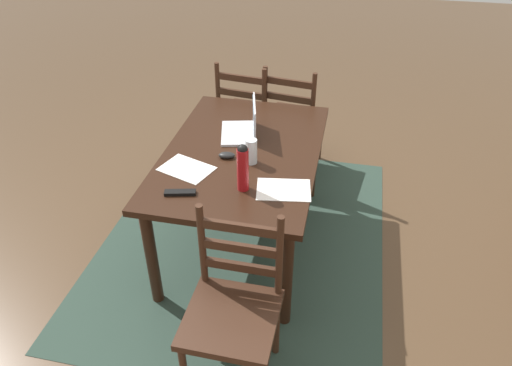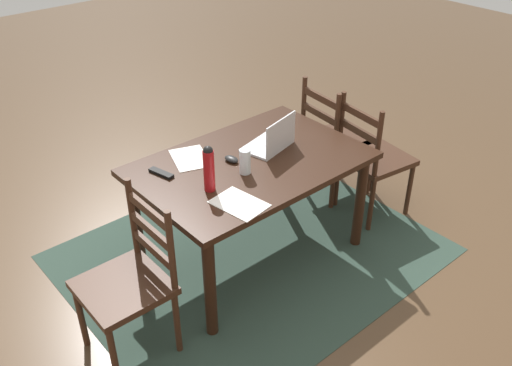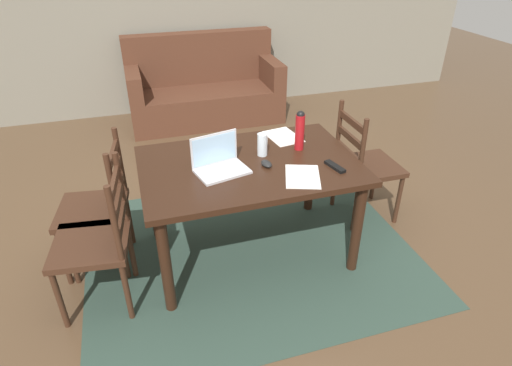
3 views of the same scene
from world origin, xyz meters
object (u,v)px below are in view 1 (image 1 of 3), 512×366
chair_left_far (293,120)px  laptop (245,126)px  chair_right_far (233,310)px  tv_remote (180,193)px  dining_table (242,164)px  chair_left_near (248,115)px  drinking_glass (251,151)px  water_bottle (243,167)px  computer_mouse (227,155)px

chair_left_far → laptop: 0.89m
chair_right_far → chair_left_far: bearing=-179.8°
tv_remote → dining_table: bearing=142.8°
laptop → chair_left_near: bearing=-168.1°
chair_left_far → laptop: size_ratio=2.62×
tv_remote → drinking_glass: bearing=128.2°
chair_left_far → water_bottle: water_bottle is taller
chair_right_far → tv_remote: chair_right_far is taller
dining_table → chair_left_near: size_ratio=1.50×
chair_left_near → computer_mouse: (1.10, 0.12, 0.29)m
chair_left_far → drinking_glass: 1.18m
chair_left_near → tv_remote: size_ratio=5.59×
dining_table → drinking_glass: drinking_glass is taller
computer_mouse → drinking_glass: bearing=72.8°
chair_left_near → drinking_glass: chair_left_near is taller
drinking_glass → computer_mouse: drinking_glass is taller
drinking_glass → water_bottle: bearing=2.8°
chair_left_near → dining_table: bearing=11.0°
dining_table → chair_left_near: chair_left_near is taller
chair_left_far → drinking_glass: (1.12, -0.10, 0.36)m
chair_left_far → tv_remote: bearing=-15.1°
laptop → tv_remote: 0.75m
tv_remote → water_bottle: bearing=96.9°
water_bottle → tv_remote: bearing=-69.7°
drinking_glass → chair_left_near: bearing=-166.0°
dining_table → computer_mouse: 0.16m
tv_remote → laptop: bearing=151.2°
chair_left_near → water_bottle: (1.39, 0.29, 0.42)m
dining_table → chair_left_near: 1.04m
dining_table → laptop: (-0.21, -0.03, 0.15)m
chair_right_far → tv_remote: 0.71m
chair_right_far → computer_mouse: 0.99m
laptop → water_bottle: (0.60, 0.13, 0.09)m
dining_table → computer_mouse: computer_mouse is taller
chair_right_far → laptop: (-1.21, -0.22, 0.34)m
chair_left_far → computer_mouse: size_ratio=9.50×
chair_right_far → drinking_glass: bearing=-173.3°
drinking_glass → tv_remote: (0.39, -0.31, -0.07)m
chair_right_far → laptop: size_ratio=2.62×
water_bottle → drinking_glass: 0.28m
dining_table → laptop: laptop is taller
chair_left_near → chair_left_far: size_ratio=1.00×
chair_left_far → computer_mouse: bearing=-13.1°
dining_table → water_bottle: bearing=14.2°
dining_table → tv_remote: size_ratio=8.40×
chair_left_far → chair_right_far: bearing=0.2°
chair_left_near → tv_remote: 1.54m
chair_left_near → laptop: laptop is taller
drinking_glass → tv_remote: bearing=-38.3°
tv_remote → chair_left_near: bearing=165.4°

